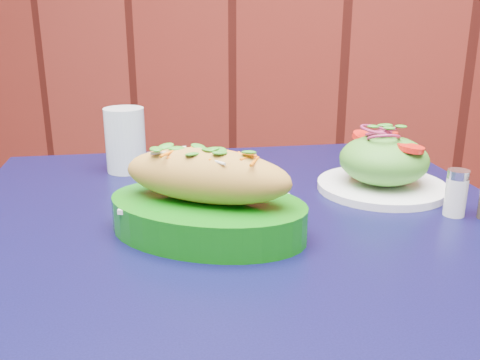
# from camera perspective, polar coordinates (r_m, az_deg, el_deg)

# --- Properties ---
(cafe_table) EXTENTS (1.06, 1.06, 0.75)m
(cafe_table) POSITION_cam_1_polar(r_m,az_deg,el_deg) (0.78, 0.43, -10.35)
(cafe_table) COLOR black
(cafe_table) RESTS_ON ground
(banh_mi_basket) EXTENTS (0.27, 0.19, 0.12)m
(banh_mi_basket) POSITION_cam_1_polar(r_m,az_deg,el_deg) (0.68, -3.54, -2.08)
(banh_mi_basket) COLOR #0D6A0D
(banh_mi_basket) RESTS_ON cafe_table
(salad_plate) EXTENTS (0.21, 0.21, 0.10)m
(salad_plate) POSITION_cam_1_polar(r_m,az_deg,el_deg) (0.88, 15.04, 1.51)
(salad_plate) COLOR white
(salad_plate) RESTS_ON cafe_table
(water_glass) EXTENTS (0.07, 0.07, 0.11)m
(water_glass) POSITION_cam_1_polar(r_m,az_deg,el_deg) (0.97, -12.13, 4.19)
(water_glass) COLOR silver
(water_glass) RESTS_ON cafe_table
(salt_shaker) EXTENTS (0.03, 0.03, 0.07)m
(salt_shaker) POSITION_cam_1_polar(r_m,az_deg,el_deg) (0.81, 22.06, -1.28)
(salt_shaker) COLOR white
(salt_shaker) RESTS_ON cafe_table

